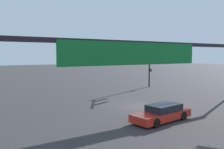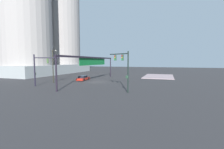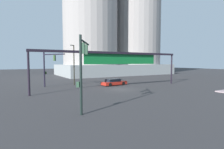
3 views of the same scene
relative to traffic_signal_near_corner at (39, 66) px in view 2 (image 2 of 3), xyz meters
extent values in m
plane|color=#312F31|center=(9.36, -8.42, -3.93)|extent=(194.20, 194.20, 0.00)
cube|color=#A38C91|center=(27.67, -21.45, -3.86)|extent=(15.26, 8.82, 0.15)
cylinder|color=black|center=(-0.49, 0.74, -0.81)|extent=(0.25, 0.25, 6.25)
cylinder|color=black|center=(0.76, -1.22, 1.66)|extent=(2.66, 4.03, 0.19)
cube|color=#2F4B25|center=(0.84, -1.34, 1.05)|extent=(0.39, 0.41, 0.95)
cylinder|color=red|center=(0.97, -1.25, 1.34)|extent=(0.16, 0.20, 0.20)
cylinder|color=orange|center=(0.97, -1.25, 1.04)|extent=(0.16, 0.20, 0.20)
cylinder|color=green|center=(0.97, -1.25, 0.74)|extent=(0.16, 0.20, 0.20)
cube|color=#2F4B25|center=(-0.27, 0.88, -1.50)|extent=(0.36, 0.38, 0.44)
cylinder|color=black|center=(-0.74, -18.09, -0.69)|extent=(0.21, 0.21, 6.50)
cylinder|color=black|center=(0.37, -16.23, 2.19)|extent=(2.36, 3.82, 0.16)
cube|color=#2A4935|center=(-0.12, -17.05, 1.59)|extent=(0.39, 0.41, 0.95)
cylinder|color=red|center=(-0.25, -16.96, 1.88)|extent=(0.15, 0.20, 0.20)
cylinder|color=orange|center=(-0.25, -16.96, 1.58)|extent=(0.15, 0.20, 0.20)
cylinder|color=green|center=(-0.25, -16.96, 1.28)|extent=(0.15, 0.20, 0.20)
cube|color=#2A4935|center=(0.78, -15.54, 1.59)|extent=(0.39, 0.41, 0.95)
cylinder|color=red|center=(0.65, -15.45, 1.88)|extent=(0.15, 0.20, 0.20)
cylinder|color=orange|center=(0.65, -15.45, 1.58)|extent=(0.15, 0.20, 0.20)
cylinder|color=green|center=(0.65, -15.45, 1.28)|extent=(0.15, 0.20, 0.20)
cube|color=#2A4935|center=(-0.95, -17.97, -1.43)|extent=(0.36, 0.38, 0.44)
cylinder|color=black|center=(4.82, 0.75, -0.20)|extent=(0.20, 0.20, 7.47)
cylinder|color=black|center=(4.26, -0.14, 3.39)|extent=(1.23, 1.86, 0.12)
ellipsoid|color=silver|center=(3.70, -1.04, 3.29)|extent=(0.57, 0.67, 0.20)
cylinder|color=black|center=(-3.61, -6.90, -1.12)|extent=(0.28, 0.28, 5.62)
cylinder|color=black|center=(22.34, -6.90, -1.12)|extent=(0.28, 0.28, 5.62)
cube|color=black|center=(9.36, -6.90, 1.86)|extent=(26.35, 0.35, 0.35)
cube|color=#10672C|center=(10.82, -6.68, 0.98)|extent=(13.81, 0.08, 1.87)
cube|color=gray|center=(26.72, 22.15, -2.20)|extent=(38.00, 19.26, 3.48)
cube|color=#B52419|center=(11.07, -3.47, -3.50)|extent=(5.04, 2.25, 0.55)
cube|color=black|center=(10.78, -3.50, -2.97)|extent=(2.69, 1.79, 0.50)
cylinder|color=black|center=(12.49, -2.50, -3.61)|extent=(0.66, 0.29, 0.64)
cylinder|color=black|center=(12.66, -4.11, -3.61)|extent=(0.66, 0.29, 0.64)
cylinder|color=black|center=(9.48, -2.82, -3.61)|extent=(0.66, 0.29, 0.64)
cylinder|color=black|center=(9.66, -4.43, -3.61)|extent=(0.66, 0.29, 0.64)
camera|label=1|loc=(23.34, 8.94, 0.89)|focal=38.43mm
camera|label=2|loc=(-24.46, -23.73, 1.04)|focal=25.13mm
camera|label=3|loc=(-5.74, -31.80, 0.39)|focal=28.66mm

